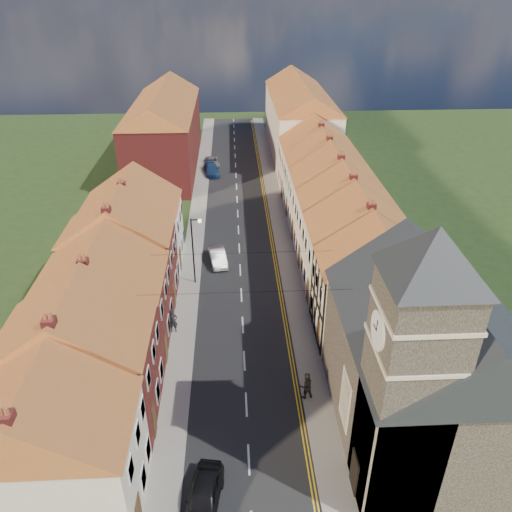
# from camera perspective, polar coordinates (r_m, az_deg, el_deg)

# --- Properties ---
(ground) EXTENTS (160.00, 160.00, 0.00)m
(ground) POSITION_cam_1_polar(r_m,az_deg,el_deg) (28.27, -0.66, -25.43)
(ground) COLOR #2A3C19
(ground) RESTS_ON ground
(road) EXTENTS (7.00, 90.00, 0.02)m
(road) POSITION_cam_1_polar(r_m,az_deg,el_deg) (51.66, -2.02, 3.00)
(road) COLOR black
(road) RESTS_ON ground
(pavement_left) EXTENTS (1.80, 90.00, 0.12)m
(pavement_left) POSITION_cam_1_polar(r_m,az_deg,el_deg) (51.78, -6.90, 2.92)
(pavement_left) COLOR gray
(pavement_left) RESTS_ON ground
(pavement_right) EXTENTS (1.80, 90.00, 0.12)m
(pavement_right) POSITION_cam_1_polar(r_m,az_deg,el_deg) (51.87, 2.85, 3.16)
(pavement_right) COLOR gray
(pavement_right) RESTS_ON ground
(church) EXTENTS (11.25, 14.25, 15.20)m
(church) POSITION_cam_1_polar(r_m,az_deg,el_deg) (27.88, 18.92, -10.66)
(church) COLOR #2B261E
(church) RESTS_ON ground
(cottage_r_tudor) EXTENTS (8.30, 5.20, 9.00)m
(cottage_r_tudor) POSITION_cam_1_polar(r_m,az_deg,el_deg) (35.77, 13.46, -2.80)
(cottage_r_tudor) COLOR beige
(cottage_r_tudor) RESTS_ON ground
(cottage_r_white_near) EXTENTS (8.30, 6.00, 9.00)m
(cottage_r_white_near) POSITION_cam_1_polar(r_m,az_deg,el_deg) (40.26, 11.57, 1.32)
(cottage_r_white_near) COLOR beige
(cottage_r_white_near) RESTS_ON ground
(cottage_r_cream_mid) EXTENTS (8.30, 5.20, 9.00)m
(cottage_r_cream_mid) POSITION_cam_1_polar(r_m,az_deg,el_deg) (44.94, 10.03, 4.60)
(cottage_r_cream_mid) COLOR #FFD9C9
(cottage_r_cream_mid) RESTS_ON ground
(cottage_r_pink) EXTENTS (8.30, 6.00, 9.00)m
(cottage_r_pink) POSITION_cam_1_polar(r_m,az_deg,el_deg) (49.77, 8.77, 7.23)
(cottage_r_pink) COLOR #FFD9C9
(cottage_r_pink) RESTS_ON ground
(cottage_r_white_far) EXTENTS (8.30, 5.20, 9.00)m
(cottage_r_white_far) POSITION_cam_1_polar(r_m,az_deg,el_deg) (54.71, 7.72, 9.41)
(cottage_r_white_far) COLOR beige
(cottage_r_white_far) RESTS_ON ground
(cottage_r_cream_far) EXTENTS (8.30, 6.00, 9.00)m
(cottage_r_cream_far) POSITION_cam_1_polar(r_m,az_deg,el_deg) (59.73, 6.84, 11.21)
(cottage_r_cream_far) COLOR #FFD9C9
(cottage_r_cream_far) RESTS_ON ground
(cottage_l_brick_near) EXTENTS (8.30, 5.70, 8.80)m
(cottage_l_brick_near) POSITION_cam_1_polar(r_m,az_deg,el_deg) (26.16, -22.83, -19.43)
(cottage_l_brick_near) COLOR beige
(cottage_l_brick_near) RESTS_ON ground
(cottage_l_cream) EXTENTS (8.30, 6.30, 9.10)m
(cottage_l_cream) POSITION_cam_1_polar(r_m,az_deg,el_deg) (29.95, -19.60, -10.98)
(cottage_l_cream) COLOR maroon
(cottage_l_cream) RESTS_ON ground
(cottage_l_white) EXTENTS (8.30, 6.90, 8.80)m
(cottage_l_white) POSITION_cam_1_polar(r_m,az_deg,el_deg) (34.95, -17.00, -4.39)
(cottage_l_white) COLOR maroon
(cottage_l_white) RESTS_ON ground
(cottage_l_brick_mid) EXTENTS (8.30, 5.70, 9.10)m
(cottage_l_brick_mid) POSITION_cam_1_polar(r_m,az_deg,el_deg) (39.95, -15.24, 0.69)
(cottage_l_brick_mid) COLOR maroon
(cottage_l_brick_mid) RESTS_ON ground
(cottage_l_pink) EXTENTS (8.30, 6.30, 8.80)m
(cottage_l_pink) POSITION_cam_1_polar(r_m,az_deg,el_deg) (45.08, -13.89, 4.09)
(cottage_l_pink) COLOR beige
(cottage_l_pink) RESTS_ON ground
(block_right_far) EXTENTS (8.30, 24.20, 10.50)m
(block_right_far) POSITION_cam_1_polar(r_m,az_deg,el_deg) (74.03, 4.99, 15.58)
(block_right_far) COLOR beige
(block_right_far) RESTS_ON ground
(block_left_far) EXTENTS (8.30, 24.20, 10.50)m
(block_left_far) POSITION_cam_1_polar(r_m,az_deg,el_deg) (69.10, -10.42, 14.20)
(block_left_far) COLOR maroon
(block_left_far) RESTS_ON ground
(lamppost) EXTENTS (0.88, 0.15, 6.00)m
(lamppost) POSITION_cam_1_polar(r_m,az_deg,el_deg) (41.29, -7.12, 1.01)
(lamppost) COLOR black
(lamppost) RESTS_ON pavement_left
(car_near) EXTENTS (2.23, 4.21, 1.37)m
(car_near) POSITION_cam_1_polar(r_m,az_deg,el_deg) (27.44, -6.00, -25.67)
(car_near) COLOR black
(car_near) RESTS_ON ground
(car_mid) EXTENTS (1.98, 4.04, 1.27)m
(car_mid) POSITION_cam_1_polar(r_m,az_deg,el_deg) (45.61, -4.41, -0.06)
(car_mid) COLOR gray
(car_mid) RESTS_ON ground
(car_far) EXTENTS (2.48, 4.60, 1.27)m
(car_far) POSITION_cam_1_polar(r_m,az_deg,el_deg) (66.82, -5.11, 9.83)
(car_far) COLOR navy
(car_far) RESTS_ON ground
(car_distant) EXTENTS (2.29, 4.08, 1.08)m
(car_distant) POSITION_cam_1_polar(r_m,az_deg,el_deg) (69.99, -5.03, 10.68)
(car_distant) COLOR #A7A8AF
(car_distant) RESTS_ON ground
(pedestrian_left) EXTENTS (0.72, 0.50, 1.89)m
(pedestrian_left) POSITION_cam_1_polar(r_m,az_deg,el_deg) (37.15, -9.47, -7.35)
(pedestrian_left) COLOR black
(pedestrian_left) RESTS_ON pavement_left
(pedestrian_right) EXTENTS (1.01, 0.86, 1.83)m
(pedestrian_right) POSITION_cam_1_polar(r_m,az_deg,el_deg) (31.89, 5.72, -14.52)
(pedestrian_right) COLOR black
(pedestrian_right) RESTS_ON pavement_right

